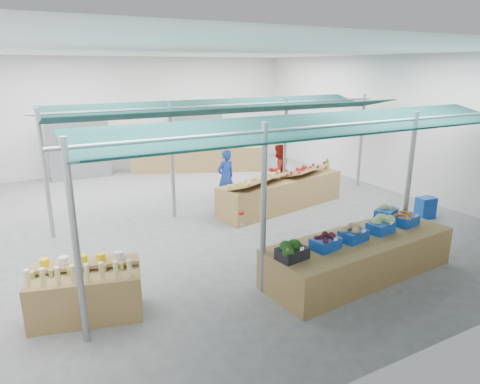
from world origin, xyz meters
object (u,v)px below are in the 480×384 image
at_px(veg_counter, 359,256).
at_px(fruit_counter, 282,193).
at_px(vendor_left, 226,177).
at_px(vendor_right, 278,170).
at_px(crate_stack, 425,208).
at_px(bottle_shelf, 86,292).

distance_m(veg_counter, fruit_counter, 4.17).
relative_size(fruit_counter, vendor_left, 2.50).
xyz_separation_m(fruit_counter, vendor_right, (0.60, 1.10, 0.37)).
xyz_separation_m(veg_counter, crate_stack, (3.81, 1.57, -0.09)).
bearing_deg(bottle_shelf, fruit_counter, 42.95).
height_order(vendor_left, vendor_right, same).
bearing_deg(veg_counter, bottle_shelf, 163.92).
distance_m(veg_counter, vendor_left, 5.19).
height_order(bottle_shelf, vendor_right, vendor_right).
distance_m(veg_counter, crate_stack, 4.13).
distance_m(vendor_left, vendor_right, 1.80).
height_order(veg_counter, crate_stack, veg_counter).
height_order(bottle_shelf, veg_counter, bottle_shelf).
height_order(veg_counter, vendor_left, vendor_left).
relative_size(bottle_shelf, crate_stack, 3.24).
distance_m(crate_stack, vendor_right, 4.28).
relative_size(crate_stack, vendor_left, 0.35).
bearing_deg(vendor_right, fruit_counter, 50.25).
xyz_separation_m(veg_counter, fruit_counter, (0.95, 4.06, 0.05)).
bearing_deg(bottle_shelf, vendor_right, 48.16).
bearing_deg(veg_counter, crate_stack, 18.13).
bearing_deg(bottle_shelf, veg_counter, 3.18).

